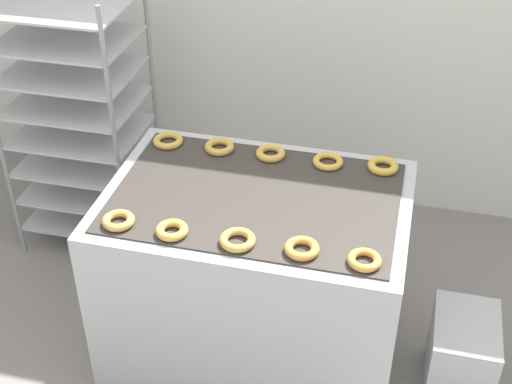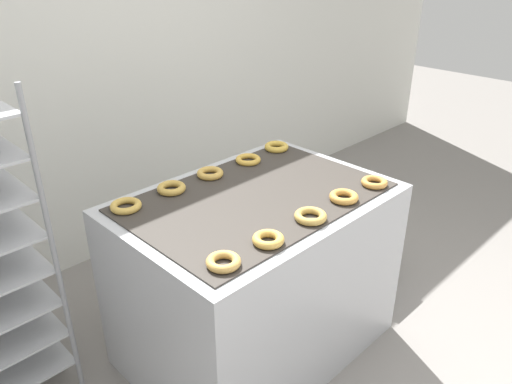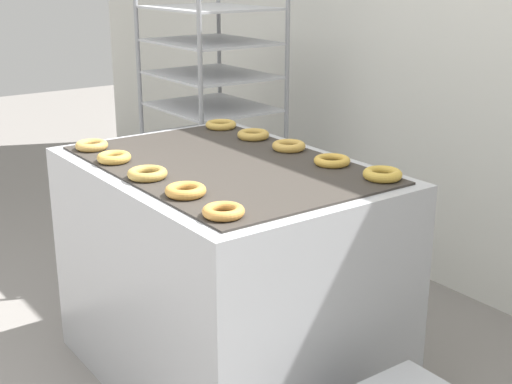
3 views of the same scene
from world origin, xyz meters
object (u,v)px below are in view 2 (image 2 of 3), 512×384
glaze_bin (361,247)px  donut_far_leftmost (126,206)px  donut_far_left (171,188)px  donut_far_rightmost (276,147)px  fryer_machine (256,275)px  donut_far_center (210,173)px  donut_near_leftmost (223,262)px  donut_near_rightmost (374,182)px  donut_near_center (311,216)px  donut_far_right (248,160)px  donut_near_right (344,197)px  donut_near_left (268,239)px

glaze_bin → donut_far_leftmost: donut_far_leftmost is taller
donut_far_left → donut_far_rightmost: 0.75m
fryer_machine → donut_far_center: donut_far_center is taller
donut_near_leftmost → donut_far_leftmost: (-0.02, 0.63, -0.00)m
donut_near_rightmost → donut_near_center: bearing=179.8°
donut_far_center → donut_far_right: (0.26, -0.00, -0.00)m
donut_far_left → donut_far_center: size_ratio=1.02×
fryer_machine → donut_far_center: (-0.01, 0.32, 0.47)m
donut_near_right → donut_far_left: 0.81m
donut_far_right → donut_near_leftmost: bearing=-139.3°
donut_near_left → donut_far_center: 0.69m
donut_far_leftmost → donut_far_right: (0.76, 0.00, -0.00)m
fryer_machine → donut_far_leftmost: 0.76m
donut_far_right → glaze_bin: bearing=-25.4°
donut_far_leftmost → donut_far_right: donut_far_leftmost is taller
fryer_machine → donut_far_left: (-0.25, 0.32, 0.47)m
donut_near_center → donut_far_rightmost: (0.49, 0.66, 0.00)m
donut_far_left → donut_near_rightmost: bearing=-40.8°
donut_near_right → donut_near_rightmost: size_ratio=1.05×
donut_near_center → donut_near_right: size_ratio=1.04×
donut_near_rightmost → donut_far_left: size_ratio=0.94×
fryer_machine → donut_far_left: size_ratio=9.40×
donut_near_leftmost → donut_far_center: bearing=53.5°
fryer_machine → donut_far_right: 0.62m
donut_near_center → donut_far_center: bearing=91.5°
donut_near_right → donut_near_rightmost: donut_near_right is taller
fryer_machine → donut_near_left: 0.63m
glaze_bin → donut_near_center: donut_near_center is taller
fryer_machine → glaze_bin: 0.98m
fryer_machine → donut_far_rightmost: 0.76m
donut_near_left → donut_far_center: (0.25, 0.65, -0.00)m
donut_near_right → donut_far_center: 0.69m
donut_far_leftmost → donut_near_left: bearing=-69.1°
donut_near_leftmost → donut_far_rightmost: donut_far_rightmost is taller
donut_far_rightmost → donut_near_left: bearing=-138.7°
donut_far_center → donut_far_rightmost: size_ratio=0.98×
donut_near_rightmost → donut_far_right: size_ratio=0.94×
fryer_machine → donut_near_rightmost: bearing=-33.5°
donut_far_left → glaze_bin: bearing=-15.5°
donut_near_rightmost → donut_far_rightmost: (0.00, 0.66, 0.00)m
fryer_machine → donut_near_rightmost: donut_near_rightmost is taller
donut_near_center → donut_far_leftmost: 0.82m
fryer_machine → glaze_bin: bearing=-0.9°
glaze_bin → donut_far_center: size_ratio=2.97×
glaze_bin → donut_near_center: bearing=-161.9°
glaze_bin → donut_far_left: donut_far_left is taller
donut_near_left → donut_far_right: (0.51, 0.64, -0.00)m
donut_near_center → fryer_machine: bearing=91.2°
donut_far_center → donut_far_left: bearing=-179.5°
donut_near_center → donut_far_right: donut_near_center is taller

